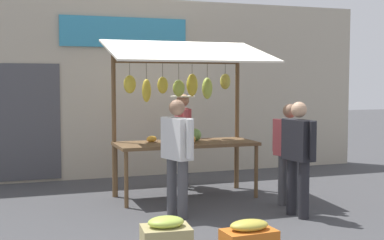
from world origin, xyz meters
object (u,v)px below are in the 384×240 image
(vendor_with_sunhat, at_px, (183,133))
(produce_crate_near, at_px, (249,239))
(shopper_in_striped_shirt, at_px, (298,151))
(produce_crate_side, at_px, (166,237))
(market_stall, at_px, (185,99))
(shopper_in_grey_tee, at_px, (289,149))
(shopper_with_shopping_bag, at_px, (177,150))

(vendor_with_sunhat, distance_m, produce_crate_near, 3.73)
(shopper_in_striped_shirt, bearing_deg, produce_crate_side, 105.23)
(produce_crate_near, bearing_deg, vendor_with_sunhat, -97.15)
(market_stall, height_order, shopper_in_grey_tee, market_stall)
(shopper_in_grey_tee, bearing_deg, shopper_in_striped_shirt, 145.46)
(shopper_in_grey_tee, bearing_deg, market_stall, 29.80)
(shopper_with_shopping_bag, xyz_separation_m, shopper_in_grey_tee, (-1.72, -0.01, -0.06))
(market_stall, xyz_separation_m, shopper_in_striped_shirt, (-1.04, 1.70, -0.66))
(vendor_with_sunhat, distance_m, shopper_in_grey_tee, 2.11)
(shopper_with_shopping_bag, bearing_deg, vendor_with_sunhat, -36.79)
(produce_crate_side, bearing_deg, shopper_in_grey_tee, -147.21)
(vendor_with_sunhat, bearing_deg, shopper_in_striped_shirt, 29.07)
(market_stall, distance_m, shopper_in_grey_tee, 1.82)
(produce_crate_near, bearing_deg, market_stall, -95.18)
(market_stall, bearing_deg, shopper_in_grey_tee, 136.54)
(market_stall, distance_m, shopper_in_striped_shirt, 2.11)
(shopper_with_shopping_bag, relative_size, shopper_in_striped_shirt, 1.02)
(shopper_in_striped_shirt, bearing_deg, market_stall, 22.90)
(market_stall, xyz_separation_m, produce_crate_side, (1.10, 2.65, -1.37))
(shopper_with_shopping_bag, relative_size, produce_crate_side, 2.90)
(market_stall, distance_m, shopper_with_shopping_bag, 1.42)
(shopper_with_shopping_bag, xyz_separation_m, produce_crate_side, (0.60, 1.48, -0.73))
(market_stall, relative_size, produce_crate_near, 4.29)
(vendor_with_sunhat, bearing_deg, produce_crate_side, -11.74)
(produce_crate_side, bearing_deg, market_stall, -112.54)
(vendor_with_sunhat, relative_size, shopper_in_grey_tee, 1.07)
(shopper_with_shopping_bag, distance_m, shopper_in_grey_tee, 1.72)
(shopper_in_grey_tee, bearing_deg, vendor_with_sunhat, 12.53)
(shopper_in_grey_tee, height_order, shopper_in_striped_shirt, shopper_in_striped_shirt)
(shopper_with_shopping_bag, distance_m, produce_crate_near, 1.93)
(vendor_with_sunhat, xyz_separation_m, shopper_in_grey_tee, (-1.03, 1.84, -0.10))
(shopper_with_shopping_bag, xyz_separation_m, produce_crate_near, (-0.24, 1.77, -0.74))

